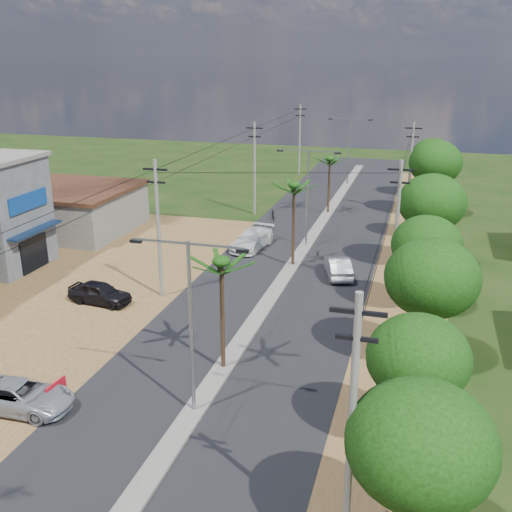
# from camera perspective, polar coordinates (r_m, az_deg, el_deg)

# --- Properties ---
(ground) EXTENTS (160.00, 160.00, 0.00)m
(ground) POSITION_cam_1_polar(r_m,az_deg,el_deg) (27.62, -5.89, -14.64)
(ground) COLOR black
(ground) RESTS_ON ground
(road) EXTENTS (12.00, 110.00, 0.04)m
(road) POSITION_cam_1_polar(r_m,az_deg,el_deg) (40.32, 1.96, -3.28)
(road) COLOR black
(road) RESTS_ON ground
(median) EXTENTS (1.00, 90.00, 0.18)m
(median) POSITION_cam_1_polar(r_m,az_deg,el_deg) (43.01, 2.93, -1.75)
(median) COLOR #605E56
(median) RESTS_ON ground
(dirt_lot_west) EXTENTS (18.00, 46.00, 0.04)m
(dirt_lot_west) POSITION_cam_1_polar(r_m,az_deg,el_deg) (40.74, -21.63, -4.44)
(dirt_lot_west) COLOR brown
(dirt_lot_west) RESTS_ON ground
(dirt_shoulder_east) EXTENTS (5.00, 90.00, 0.03)m
(dirt_shoulder_east) POSITION_cam_1_polar(r_m,az_deg,el_deg) (39.32, 14.10, -4.47)
(dirt_shoulder_east) COLOR brown
(dirt_shoulder_east) RESTS_ON ground
(low_shed) EXTENTS (10.40, 10.40, 3.95)m
(low_shed) POSITION_cam_1_polar(r_m,az_deg,el_deg) (55.86, -17.07, 4.29)
(low_shed) COLOR #605E56
(low_shed) RESTS_ON ground
(tree_east_a) EXTENTS (4.40, 4.40, 6.37)m
(tree_east_a) POSITION_cam_1_polar(r_m,az_deg,el_deg) (18.65, 15.42, -16.93)
(tree_east_a) COLOR black
(tree_east_a) RESTS_ON ground
(tree_east_b) EXTENTS (4.00, 4.00, 5.83)m
(tree_east_b) POSITION_cam_1_polar(r_m,az_deg,el_deg) (23.99, 15.19, -9.38)
(tree_east_b) COLOR black
(tree_east_b) RESTS_ON ground
(tree_east_c) EXTENTS (4.60, 4.60, 6.83)m
(tree_east_c) POSITION_cam_1_polar(r_m,az_deg,el_deg) (30.11, 16.42, -2.02)
(tree_east_c) COLOR black
(tree_east_c) RESTS_ON ground
(tree_east_d) EXTENTS (4.20, 4.20, 6.13)m
(tree_east_d) POSITION_cam_1_polar(r_m,az_deg,el_deg) (36.91, 15.95, 0.99)
(tree_east_d) COLOR black
(tree_east_d) RESTS_ON ground
(tree_east_e) EXTENTS (4.80, 4.80, 7.14)m
(tree_east_e) POSITION_cam_1_polar(r_m,az_deg,el_deg) (44.44, 16.43, 4.92)
(tree_east_e) COLOR black
(tree_east_e) RESTS_ON ground
(tree_east_f) EXTENTS (3.80, 3.80, 5.52)m
(tree_east_f) POSITION_cam_1_polar(r_m,az_deg,el_deg) (52.51, 15.93, 5.67)
(tree_east_f) COLOR black
(tree_east_f) RESTS_ON ground
(tree_east_g) EXTENTS (5.00, 5.00, 7.38)m
(tree_east_g) POSITION_cam_1_polar(r_m,az_deg,el_deg) (60.11, 16.73, 8.51)
(tree_east_g) COLOR black
(tree_east_g) RESTS_ON ground
(tree_east_h) EXTENTS (4.40, 4.40, 6.52)m
(tree_east_h) POSITION_cam_1_polar(r_m,az_deg,el_deg) (68.10, 16.43, 9.15)
(tree_east_h) COLOR black
(tree_east_h) RESTS_ON ground
(palm_median_near) EXTENTS (2.00, 2.00, 6.15)m
(palm_median_near) POSITION_cam_1_polar(r_m,az_deg,el_deg) (28.49, -3.31, -1.00)
(palm_median_near) COLOR black
(palm_median_near) RESTS_ON ground
(palm_median_mid) EXTENTS (2.00, 2.00, 6.55)m
(palm_median_mid) POSITION_cam_1_polar(r_m,az_deg,el_deg) (43.24, 3.66, 6.38)
(palm_median_mid) COLOR black
(palm_median_mid) RESTS_ON ground
(palm_median_far) EXTENTS (2.00, 2.00, 5.85)m
(palm_median_far) POSITION_cam_1_polar(r_m,az_deg,el_deg) (58.81, 7.06, 8.96)
(palm_median_far) COLOR black
(palm_median_far) RESTS_ON ground
(streetlight_near) EXTENTS (5.10, 0.18, 8.00)m
(streetlight_near) POSITION_cam_1_polar(r_m,az_deg,el_deg) (25.31, -6.25, -5.56)
(streetlight_near) COLOR gray
(streetlight_near) RESTS_ON ground
(streetlight_mid) EXTENTS (5.10, 0.18, 8.00)m
(streetlight_mid) POSITION_cam_1_polar(r_m,az_deg,el_deg) (48.26, 4.93, 6.31)
(streetlight_mid) COLOR gray
(streetlight_mid) RESTS_ON ground
(streetlight_far) EXTENTS (5.10, 0.18, 8.00)m
(streetlight_far) POSITION_cam_1_polar(r_m,az_deg,el_deg) (72.58, 8.85, 10.36)
(streetlight_far) COLOR gray
(streetlight_far) RESTS_ON ground
(utility_pole_w_b) EXTENTS (1.60, 0.24, 9.00)m
(utility_pole_w_b) POSITION_cam_1_polar(r_m,az_deg,el_deg) (38.34, -9.29, 2.79)
(utility_pole_w_b) COLOR #605E56
(utility_pole_w_b) RESTS_ON ground
(utility_pole_w_c) EXTENTS (1.60, 0.24, 9.00)m
(utility_pole_w_c) POSITION_cam_1_polar(r_m,az_deg,el_deg) (58.46, -0.14, 8.54)
(utility_pole_w_c) COLOR #605E56
(utility_pole_w_c) RESTS_ON ground
(utility_pole_w_d) EXTENTS (1.60, 0.24, 9.00)m
(utility_pole_w_d) POSITION_cam_1_polar(r_m,az_deg,el_deg) (78.62, 4.18, 11.14)
(utility_pole_w_d) COLOR #605E56
(utility_pole_w_d) RESTS_ON ground
(utility_pole_e_a) EXTENTS (1.60, 0.24, 9.00)m
(utility_pole_e_a) POSITION_cam_1_polar(r_m,az_deg,el_deg) (18.55, 9.09, -15.64)
(utility_pole_e_a) COLOR #605E56
(utility_pole_e_a) RESTS_ON ground
(utility_pole_e_b) EXTENTS (1.60, 0.24, 9.00)m
(utility_pole_e_b) POSITION_cam_1_polar(r_m,az_deg,el_deg) (38.73, 13.24, 2.69)
(utility_pole_e_b) COLOR #605E56
(utility_pole_e_b) RESTS_ON ground
(utility_pole_e_c) EXTENTS (1.60, 0.24, 9.00)m
(utility_pole_e_c) POSITION_cam_1_polar(r_m,az_deg,el_deg) (60.20, 14.48, 8.25)
(utility_pole_e_c) COLOR #605E56
(utility_pole_e_c) RESTS_ON ground
(car_silver_mid) EXTENTS (2.74, 4.60, 1.43)m
(car_silver_mid) POSITION_cam_1_polar(r_m,az_deg,el_deg) (42.95, 7.80, -1.05)
(car_silver_mid) COLOR #989BA0
(car_silver_mid) RESTS_ON ground
(car_white_far) EXTENTS (2.82, 5.48, 1.52)m
(car_white_far) POSITION_cam_1_polar(r_m,az_deg,el_deg) (48.63, -0.39, 1.56)
(car_white_far) COLOR silver
(car_white_far) RESTS_ON ground
(car_parked_silver) EXTENTS (4.85, 2.35, 1.33)m
(car_parked_silver) POSITION_cam_1_polar(r_m,az_deg,el_deg) (29.27, -21.48, -12.36)
(car_parked_silver) COLOR #989BA0
(car_parked_silver) RESTS_ON ground
(car_parked_dark) EXTENTS (4.28, 2.09, 1.41)m
(car_parked_dark) POSITION_cam_1_polar(r_m,az_deg,el_deg) (39.30, -14.66, -3.45)
(car_parked_dark) COLOR black
(car_parked_dark) RESTS_ON ground
(moto_rider_west_a) EXTENTS (0.81, 2.00, 1.03)m
(moto_rider_west_a) POSITION_cam_1_polar(r_m,az_deg,el_deg) (49.09, 0.27, 1.43)
(moto_rider_west_a) COLOR black
(moto_rider_west_a) RESTS_ON ground
(moto_rider_west_b) EXTENTS (1.05, 1.74, 1.01)m
(moto_rider_west_b) POSITION_cam_1_polar(r_m,az_deg,el_deg) (57.22, 1.62, 3.94)
(moto_rider_west_b) COLOR black
(moto_rider_west_b) RESTS_ON ground
(roadside_sign) EXTENTS (0.21, 1.33, 1.10)m
(roadside_sign) POSITION_cam_1_polar(r_m,az_deg,el_deg) (29.26, -18.47, -12.26)
(roadside_sign) COLOR maroon
(roadside_sign) RESTS_ON ground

